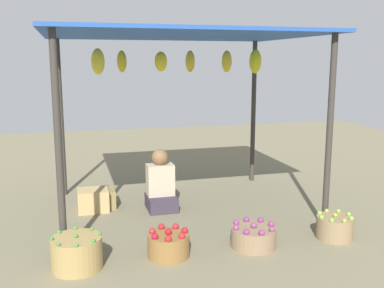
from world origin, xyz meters
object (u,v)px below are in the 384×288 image
(basket_red_apples, at_px, (169,244))
(wooden_crate_near_vendor, at_px, (98,199))
(basket_green_chilies, at_px, (77,253))
(wooden_crate_stacked_rear, at_px, (93,200))
(vendor_person, at_px, (161,186))
(basket_purple_onions, at_px, (253,237))
(basket_limes, at_px, (334,227))

(basket_red_apples, xyz_separation_m, wooden_crate_near_vendor, (-0.56, 1.67, -0.00))
(basket_green_chilies, xyz_separation_m, wooden_crate_near_vendor, (0.31, 1.70, -0.03))
(basket_red_apples, relative_size, wooden_crate_near_vendor, 0.97)
(wooden_crate_stacked_rear, bearing_deg, vendor_person, -10.28)
(basket_green_chilies, xyz_separation_m, basket_purple_onions, (1.75, 0.02, -0.04))
(basket_green_chilies, bearing_deg, wooden_crate_near_vendor, 79.72)
(basket_red_apples, xyz_separation_m, basket_purple_onions, (0.89, -0.01, -0.01))
(wooden_crate_near_vendor, height_order, wooden_crate_stacked_rear, wooden_crate_stacked_rear)
(vendor_person, distance_m, basket_red_apples, 1.44)
(vendor_person, bearing_deg, wooden_crate_near_vendor, 161.36)
(basket_green_chilies, bearing_deg, vendor_person, 53.12)
(basket_red_apples, relative_size, basket_limes, 1.06)
(basket_green_chilies, relative_size, basket_red_apples, 1.14)
(basket_purple_onions, distance_m, wooden_crate_near_vendor, 2.22)
(basket_red_apples, distance_m, basket_purple_onions, 0.89)
(basket_limes, bearing_deg, wooden_crate_near_vendor, 144.05)
(basket_green_chilies, height_order, basket_limes, basket_green_chilies)
(basket_green_chilies, distance_m, basket_limes, 2.68)
(wooden_crate_near_vendor, bearing_deg, basket_green_chilies, -100.28)
(vendor_person, xyz_separation_m, basket_limes, (1.60, -1.46, -0.17))
(basket_limes, bearing_deg, wooden_crate_stacked_rear, 146.59)
(basket_purple_onions, distance_m, basket_limes, 0.92)
(basket_red_apples, distance_m, wooden_crate_near_vendor, 1.76)
(wooden_crate_near_vendor, bearing_deg, basket_red_apples, -71.57)
(basket_purple_onions, height_order, wooden_crate_stacked_rear, wooden_crate_stacked_rear)
(basket_limes, bearing_deg, basket_red_apples, 178.59)
(wooden_crate_stacked_rear, bearing_deg, basket_purple_onions, -46.06)
(basket_green_chilies, xyz_separation_m, basket_limes, (2.68, -0.02, -0.03))
(basket_green_chilies, relative_size, basket_purple_onions, 1.00)
(basket_green_chilies, relative_size, wooden_crate_stacked_rear, 1.22)
(basket_limes, xyz_separation_m, wooden_crate_stacked_rear, (-2.44, 1.61, 0.01))
(basket_limes, height_order, wooden_crate_stacked_rear, basket_limes)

